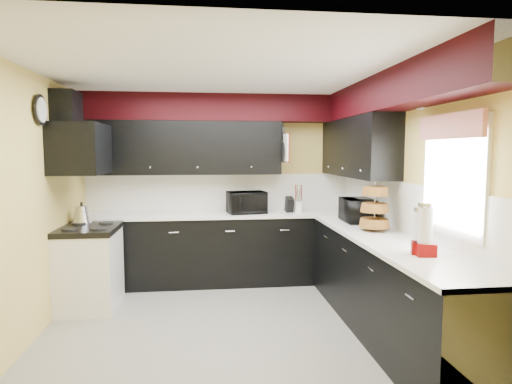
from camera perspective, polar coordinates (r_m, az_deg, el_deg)
ground at (r=4.48m, az=-3.85°, el=-17.60°), size 3.60×3.60×0.00m
wall_back at (r=5.95m, az=-4.80°, el=0.55°), size 3.60×0.06×2.50m
wall_right at (r=4.61m, az=19.02°, el=-1.13°), size 0.06×3.60×2.50m
wall_left at (r=4.45m, az=-27.79°, el=-1.68°), size 0.06×3.60×2.50m
ceiling at (r=4.19m, az=-4.07°, el=15.69°), size 3.60×3.60×0.06m
cab_back at (r=5.77m, az=-4.63°, el=-7.64°), size 3.60×0.60×0.90m
cab_right at (r=4.38m, az=16.81°, el=-12.11°), size 0.60×3.00×0.90m
counter_back at (r=5.69m, az=-4.67°, el=-3.02°), size 3.62×0.64×0.04m
counter_right at (r=4.26m, az=16.99°, el=-6.07°), size 0.64×3.02×0.04m
splash_back at (r=5.94m, az=-4.79°, el=-0.04°), size 3.60×0.02×0.50m
splash_right at (r=4.61m, az=18.89°, el=-1.87°), size 0.02×3.60×0.50m
upper_back at (r=5.75m, az=-9.79°, el=5.81°), size 2.60×0.35×0.70m
upper_right at (r=5.34m, az=13.29°, el=5.78°), size 0.35×1.80×0.70m
soffit_back at (r=5.77m, az=-4.82°, el=11.09°), size 3.60×0.36×0.35m
soffit_right at (r=4.38m, az=18.33°, el=12.68°), size 0.36×3.24×0.35m
stove at (r=5.21m, az=-21.27°, el=-9.65°), size 0.60×0.75×0.86m
cooktop at (r=5.12m, az=-21.44°, el=-4.66°), size 0.62×0.77×0.06m
hood at (r=5.06m, az=-22.34°, el=5.33°), size 0.50×0.78×0.55m
hood_duct at (r=5.11m, az=-23.94°, el=9.99°), size 0.24×0.40×0.40m
window at (r=3.79m, az=24.86°, el=1.88°), size 0.03×0.86×0.96m
valance at (r=3.76m, az=24.38°, el=7.98°), size 0.04×0.88×0.20m
pan_top at (r=5.77m, az=3.48°, el=7.86°), size 0.03×0.22×0.40m
pan_mid at (r=5.63m, az=3.70°, el=5.38°), size 0.03×0.28×0.46m
pan_low at (r=5.89m, az=3.24°, el=5.09°), size 0.03×0.24×0.42m
cut_board at (r=5.52m, az=4.03°, el=5.90°), size 0.03×0.26×0.35m
baskets at (r=4.55m, az=15.54°, el=-2.00°), size 0.27×0.27×0.50m
clock at (r=4.66m, az=-26.82°, el=9.75°), size 0.03×0.30×0.30m
deco_plate at (r=4.28m, az=21.14°, el=11.75°), size 0.03×0.24×0.24m
toaster_oven at (r=5.65m, az=-1.23°, el=-1.40°), size 0.55×0.48×0.28m
microwave at (r=5.09m, az=13.44°, el=-2.38°), size 0.35×0.50×0.27m
utensil_crock at (r=5.79m, az=5.69°, el=-1.98°), size 0.15×0.15×0.14m
knife_block at (r=5.74m, az=4.46°, el=-1.71°), size 0.10×0.14×0.20m
kettle at (r=5.39m, az=-22.21°, el=-2.79°), size 0.27×0.27×0.20m
dispenser_a at (r=3.63m, az=21.01°, el=-5.19°), size 0.16×0.16×0.33m
dispenser_b at (r=3.59m, az=21.64°, el=-4.84°), size 0.16×0.16×0.39m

